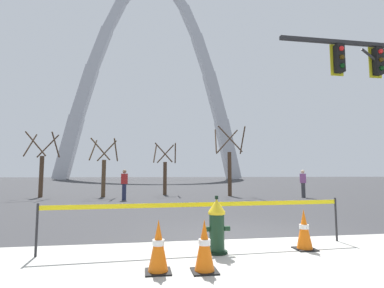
{
  "coord_description": "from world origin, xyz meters",
  "views": [
    {
      "loc": [
        -2.08,
        -6.32,
        1.37
      ],
      "look_at": [
        -0.24,
        5.0,
        2.5
      ],
      "focal_mm": 28.38,
      "sensor_mm": 36.0,
      "label": 1
    }
  ],
  "objects_px": {
    "traffic_cone_by_hydrant": "(158,247)",
    "pedestrian_walking_left": "(124,184)",
    "traffic_cone_mid_sidewalk": "(204,246)",
    "monument_arch": "(152,88)",
    "pedestrian_standing_center": "(303,183)",
    "fire_hydrant": "(217,226)",
    "traffic_cone_curb_edge": "(304,230)"
  },
  "relations": [
    {
      "from": "traffic_cone_mid_sidewalk",
      "to": "monument_arch",
      "type": "height_order",
      "value": "monument_arch"
    },
    {
      "from": "traffic_cone_mid_sidewalk",
      "to": "monument_arch",
      "type": "xyz_separation_m",
      "value": [
        1.2,
        71.49,
        22.7
      ]
    },
    {
      "from": "traffic_cone_curb_edge",
      "to": "fire_hydrant",
      "type": "bearing_deg",
      "value": 179.61
    },
    {
      "from": "traffic_cone_mid_sidewalk",
      "to": "monument_arch",
      "type": "bearing_deg",
      "value": 89.04
    },
    {
      "from": "monument_arch",
      "to": "pedestrian_standing_center",
      "type": "height_order",
      "value": "monument_arch"
    },
    {
      "from": "traffic_cone_mid_sidewalk",
      "to": "pedestrian_walking_left",
      "type": "distance_m",
      "value": 12.31
    },
    {
      "from": "fire_hydrant",
      "to": "traffic_cone_by_hydrant",
      "type": "relative_size",
      "value": 1.36
    },
    {
      "from": "traffic_cone_by_hydrant",
      "to": "monument_arch",
      "type": "xyz_separation_m",
      "value": [
        1.84,
        71.41,
        22.7
      ]
    },
    {
      "from": "traffic_cone_mid_sidewalk",
      "to": "monument_arch",
      "type": "distance_m",
      "value": 75.01
    },
    {
      "from": "fire_hydrant",
      "to": "monument_arch",
      "type": "height_order",
      "value": "monument_arch"
    },
    {
      "from": "fire_hydrant",
      "to": "traffic_cone_curb_edge",
      "type": "height_order",
      "value": "fire_hydrant"
    },
    {
      "from": "traffic_cone_by_hydrant",
      "to": "pedestrian_walking_left",
      "type": "bearing_deg",
      "value": 95.56
    },
    {
      "from": "traffic_cone_curb_edge",
      "to": "pedestrian_standing_center",
      "type": "xyz_separation_m",
      "value": [
        6.24,
        11.13,
        0.46
      ]
    },
    {
      "from": "traffic_cone_mid_sidewalk",
      "to": "pedestrian_standing_center",
      "type": "xyz_separation_m",
      "value": [
        8.29,
        12.06,
        0.46
      ]
    },
    {
      "from": "traffic_cone_mid_sidewalk",
      "to": "pedestrian_standing_center",
      "type": "height_order",
      "value": "pedestrian_standing_center"
    },
    {
      "from": "traffic_cone_curb_edge",
      "to": "pedestrian_walking_left",
      "type": "bearing_deg",
      "value": 108.98
    },
    {
      "from": "traffic_cone_by_hydrant",
      "to": "pedestrian_walking_left",
      "type": "relative_size",
      "value": 0.46
    },
    {
      "from": "traffic_cone_by_hydrant",
      "to": "pedestrian_walking_left",
      "type": "height_order",
      "value": "pedestrian_walking_left"
    },
    {
      "from": "traffic_cone_by_hydrant",
      "to": "pedestrian_standing_center",
      "type": "bearing_deg",
      "value": 53.31
    },
    {
      "from": "pedestrian_standing_center",
      "to": "traffic_cone_by_hydrant",
      "type": "bearing_deg",
      "value": -126.69
    },
    {
      "from": "fire_hydrant",
      "to": "monument_arch",
      "type": "xyz_separation_m",
      "value": [
        0.79,
        70.54,
        22.59
      ]
    },
    {
      "from": "traffic_cone_mid_sidewalk",
      "to": "monument_arch",
      "type": "relative_size",
      "value": 0.01
    },
    {
      "from": "fire_hydrant",
      "to": "pedestrian_walking_left",
      "type": "bearing_deg",
      "value": 101.25
    },
    {
      "from": "traffic_cone_by_hydrant",
      "to": "traffic_cone_mid_sidewalk",
      "type": "distance_m",
      "value": 0.65
    },
    {
      "from": "traffic_cone_by_hydrant",
      "to": "fire_hydrant",
      "type": "bearing_deg",
      "value": 39.52
    },
    {
      "from": "pedestrian_walking_left",
      "to": "pedestrian_standing_center",
      "type": "height_order",
      "value": "same"
    },
    {
      "from": "pedestrian_walking_left",
      "to": "traffic_cone_mid_sidewalk",
      "type": "bearing_deg",
      "value": -81.5
    },
    {
      "from": "monument_arch",
      "to": "pedestrian_standing_center",
      "type": "xyz_separation_m",
      "value": [
        7.09,
        -59.42,
        -22.24
      ]
    },
    {
      "from": "fire_hydrant",
      "to": "traffic_cone_by_hydrant",
      "type": "height_order",
      "value": "fire_hydrant"
    },
    {
      "from": "monument_arch",
      "to": "pedestrian_standing_center",
      "type": "relative_size",
      "value": 33.75
    },
    {
      "from": "traffic_cone_by_hydrant",
      "to": "traffic_cone_curb_edge",
      "type": "height_order",
      "value": "same"
    },
    {
      "from": "traffic_cone_by_hydrant",
      "to": "pedestrian_standing_center",
      "type": "height_order",
      "value": "pedestrian_standing_center"
    }
  ]
}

